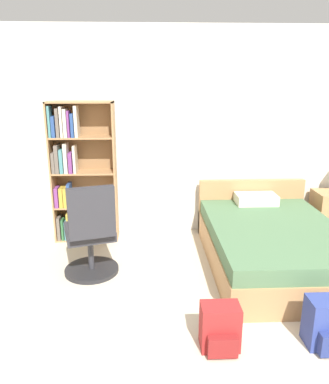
% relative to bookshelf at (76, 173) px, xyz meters
% --- Properties ---
extents(wall_back, '(9.00, 0.06, 2.60)m').
position_rel_bookshelf_xyz_m(wall_back, '(1.55, 0.25, 0.44)').
color(wall_back, silver).
rests_on(wall_back, ground_plane).
extents(bookshelf, '(0.78, 0.28, 1.72)m').
position_rel_bookshelf_xyz_m(bookshelf, '(0.00, 0.00, 0.00)').
color(bookshelf, '#AD7F51').
rests_on(bookshelf, ground_plane).
extents(bed, '(1.36, 1.99, 0.72)m').
position_rel_bookshelf_xyz_m(bed, '(2.23, -0.80, -0.61)').
color(bed, '#AD7F51').
rests_on(bed, ground_plane).
extents(office_chair, '(0.59, 0.66, 1.00)m').
position_rel_bookshelf_xyz_m(office_chair, '(0.30, -0.99, -0.41)').
color(office_chair, '#232326').
rests_on(office_chair, ground_plane).
extents(backpack_red, '(0.29, 0.25, 0.35)m').
position_rel_bookshelf_xyz_m(backpack_red, '(1.41, -2.14, -0.69)').
color(backpack_red, maroon).
rests_on(backpack_red, ground_plane).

